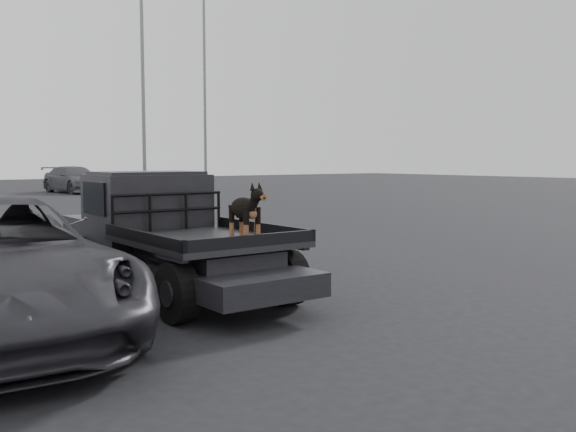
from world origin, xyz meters
TOP-DOWN VIEW (x-y plane):
  - ground at (0.00, 0.00)m, footprint 120.00×120.00m
  - flatbed_ute at (-0.71, 2.01)m, footprint 2.00×5.40m
  - ute_cab at (-0.71, 2.96)m, footprint 1.72×1.30m
  - headache_rack at (-0.71, 2.21)m, footprint 1.80×0.08m
  - dog at (-0.44, 0.49)m, footprint 0.32×0.60m
  - distant_car_b at (7.51, 31.52)m, footprint 2.79×5.61m
  - floodlight_mid at (8.27, 23.19)m, footprint 1.08×0.28m
  - floodlight_far at (15.51, 29.98)m, footprint 1.08×0.28m

SIDE VIEW (x-z plane):
  - ground at x=0.00m, z-range 0.00..0.00m
  - flatbed_ute at x=-0.71m, z-range 0.00..0.92m
  - distant_car_b at x=7.51m, z-range 0.00..1.57m
  - headache_rack at x=-0.71m, z-range 0.92..1.47m
  - dog at x=-0.44m, z-range 0.92..1.66m
  - ute_cab at x=-0.71m, z-range 0.92..1.80m
  - floodlight_mid at x=8.27m, z-range 0.59..12.97m
  - floodlight_far at x=15.51m, z-range 0.61..15.97m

